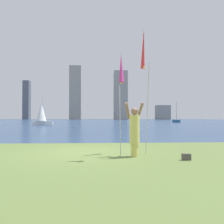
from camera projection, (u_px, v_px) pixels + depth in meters
name	position (u px, v px, depth m)	size (l,w,h in m)	color
ground	(99.00, 122.00, 59.30)	(120.00, 138.00, 0.12)	#5B7038
person	(134.00, 130.00, 7.44)	(0.68, 0.50, 1.85)	#D8CC66
kite_flag_left	(121.00, 70.00, 7.15)	(0.16, 0.84, 3.46)	#B2B2B7
kite_flag_right	(143.00, 51.00, 8.37)	(0.16, 1.26, 4.71)	#B2B2B7
bag	(186.00, 157.00, 6.82)	(0.26, 0.14, 0.20)	#4C4742
sailboat_1	(42.00, 113.00, 34.96)	(3.16, 1.70, 4.70)	white
sailboat_4	(176.00, 121.00, 51.93)	(1.77, 1.71, 4.90)	#2D6084
skyline_tower_0	(27.00, 100.00, 112.08)	(3.14, 3.70, 19.86)	#565B66
skyline_tower_1	(76.00, 93.00, 112.32)	(5.96, 5.25, 27.37)	gray
skyline_tower_2	(120.00, 96.00, 111.58)	(6.75, 7.14, 24.47)	gray
skyline_tower_3	(163.00, 112.00, 114.63)	(7.53, 3.79, 7.38)	gray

